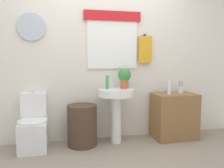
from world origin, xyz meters
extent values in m
cube|color=silver|center=(0.00, 1.15, 1.30)|extent=(4.40, 0.10, 2.60)
cube|color=white|center=(0.15, 1.08, 1.43)|extent=(0.75, 0.03, 0.71)
cube|color=red|center=(0.15, 1.07, 1.84)|extent=(0.85, 0.04, 0.14)
cylinder|color=silver|center=(-0.99, 1.08, 1.65)|extent=(0.38, 0.03, 0.38)
cylinder|color=black|center=(0.66, 1.07, 1.58)|extent=(0.02, 0.06, 0.02)
cube|color=gold|center=(0.66, 1.05, 1.36)|extent=(0.20, 0.05, 0.40)
cube|color=white|center=(-0.99, 0.85, 0.19)|extent=(0.36, 0.50, 0.38)
cylinder|color=white|center=(-0.99, 0.79, 0.40)|extent=(0.38, 0.38, 0.03)
cube|color=white|center=(-0.99, 1.02, 0.57)|extent=(0.34, 0.18, 0.36)
cylinder|color=silver|center=(-0.99, 1.02, 0.76)|extent=(0.04, 0.04, 0.02)
cylinder|color=#4C3828|center=(-0.34, 0.85, 0.29)|extent=(0.41, 0.41, 0.58)
cylinder|color=white|center=(0.15, 0.85, 0.34)|extent=(0.15, 0.15, 0.69)
cylinder|color=white|center=(0.15, 0.85, 0.74)|extent=(0.52, 0.52, 0.10)
cylinder|color=silver|center=(0.15, 0.97, 0.84)|extent=(0.03, 0.03, 0.10)
cube|color=olive|center=(1.07, 0.85, 0.34)|extent=(0.63, 0.44, 0.69)
cylinder|color=green|center=(0.03, 0.90, 0.88)|extent=(0.05, 0.05, 0.19)
cylinder|color=#AD5B38|center=(0.29, 0.91, 0.85)|extent=(0.12, 0.12, 0.12)
sphere|color=#3D8442|center=(0.29, 0.91, 0.99)|extent=(0.19, 0.19, 0.19)
cylinder|color=white|center=(0.96, 0.81, 0.79)|extent=(0.05, 0.05, 0.21)
cylinder|color=silver|center=(1.18, 0.87, 0.74)|extent=(0.08, 0.08, 0.10)
cylinder|color=purple|center=(1.20, 0.87, 0.78)|extent=(0.01, 0.03, 0.18)
cylinder|color=blue|center=(1.16, 0.88, 0.78)|extent=(0.02, 0.03, 0.18)
camera|label=1|loc=(-0.64, -2.34, 1.21)|focal=37.31mm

